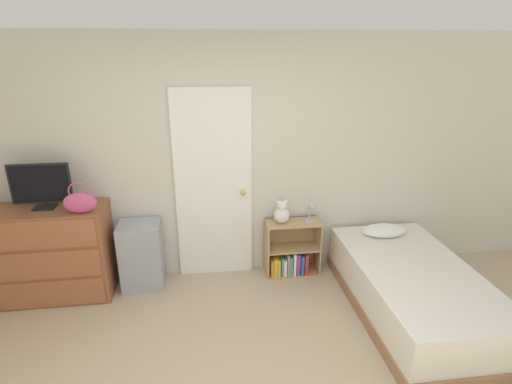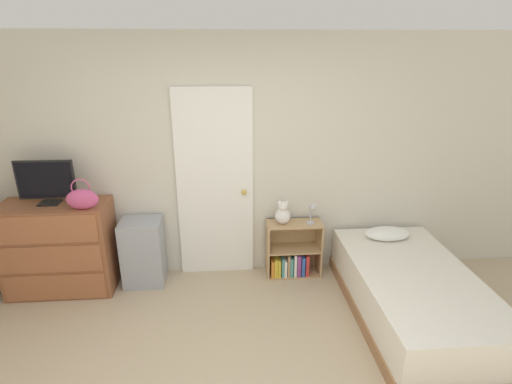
# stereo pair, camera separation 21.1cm
# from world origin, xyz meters

# --- Properties ---
(wall_back) EXTENTS (10.00, 0.06, 2.55)m
(wall_back) POSITION_xyz_m (0.00, 2.16, 1.27)
(wall_back) COLOR beige
(wall_back) RESTS_ON ground_plane
(door_closed) EXTENTS (0.80, 0.09, 2.04)m
(door_closed) POSITION_xyz_m (-0.13, 2.11, 1.02)
(door_closed) COLOR white
(door_closed) RESTS_ON ground_plane
(dresser) EXTENTS (1.05, 0.49, 0.95)m
(dresser) POSITION_xyz_m (-1.72, 1.87, 0.47)
(dresser) COLOR brown
(dresser) RESTS_ON ground_plane
(tv) EXTENTS (0.55, 0.16, 0.44)m
(tv) POSITION_xyz_m (-1.74, 1.89, 1.18)
(tv) COLOR black
(tv) RESTS_ON dresser
(handbag) EXTENTS (0.30, 0.11, 0.30)m
(handbag) POSITION_xyz_m (-1.36, 1.72, 1.05)
(handbag) COLOR #C64C7F
(handbag) RESTS_ON dresser
(storage_bin) EXTENTS (0.42, 0.35, 0.71)m
(storage_bin) POSITION_xyz_m (-0.90, 1.93, 0.36)
(storage_bin) COLOR #999EA8
(storage_bin) RESTS_ON ground_plane
(bookshelf) EXTENTS (0.59, 0.27, 0.62)m
(bookshelf) POSITION_xyz_m (0.69, 1.97, 0.23)
(bookshelf) COLOR tan
(bookshelf) RESTS_ON ground_plane
(teddy_bear) EXTENTS (0.17, 0.17, 0.26)m
(teddy_bear) POSITION_xyz_m (0.58, 1.98, 0.73)
(teddy_bear) COLOR silver
(teddy_bear) RESTS_ON bookshelf
(desk_lamp) EXTENTS (0.10, 0.10, 0.23)m
(desk_lamp) POSITION_xyz_m (0.89, 1.94, 0.78)
(desk_lamp) COLOR #B2B2B7
(desk_lamp) RESTS_ON bookshelf
(bed) EXTENTS (1.06, 1.95, 0.58)m
(bed) POSITION_xyz_m (1.69, 1.15, 0.24)
(bed) COLOR #996B47
(bed) RESTS_ON ground_plane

